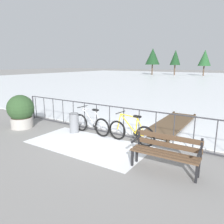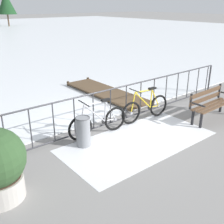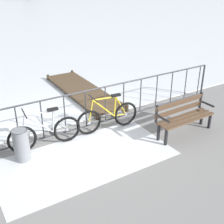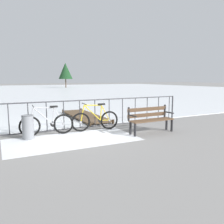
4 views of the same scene
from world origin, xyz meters
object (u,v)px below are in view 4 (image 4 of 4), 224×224
Objects in this scene: bicycle_near_railing at (47,124)px; bicycle_second at (95,120)px; park_bench at (150,118)px; trash_bin at (28,127)px.

bicycle_near_railing is 1.65m from bicycle_second.
bicycle_second is at bearing -1.71° from bicycle_near_railing.
bicycle_second is at bearing 143.87° from park_bench.
bicycle_near_railing is at bearing 178.29° from bicycle_second.
bicycle_second is 1.89m from park_bench.
bicycle_second is at bearing 4.40° from trash_bin.
bicycle_near_railing reaches higher than park_bench.
trash_bin is at bearing -159.98° from bicycle_near_railing.
bicycle_near_railing is at bearing 20.02° from trash_bin.
bicycle_second reaches higher than park_bench.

